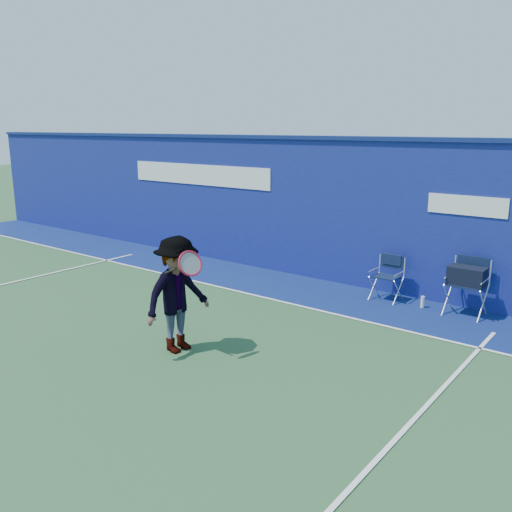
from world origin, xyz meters
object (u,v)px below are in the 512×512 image
Objects in this scene: directors_chair_right at (466,292)px; directors_chair_left at (387,286)px; water_bottle at (422,302)px; tennis_player at (178,294)px.

directors_chair_left is at bearing -178.58° from directors_chair_right.
directors_chair_left reaches higher than water_bottle.
directors_chair_left is 1.48m from directors_chair_right.
directors_chair_right is at bearing 1.42° from directors_chair_left.
directors_chair_right is 0.59× the size of tennis_player.
water_bottle is (-0.73, -0.08, -0.32)m from directors_chair_right.
tennis_player is (-2.17, -4.12, 0.76)m from water_bottle.
directors_chair_left is 3.84× the size of water_bottle.
tennis_player reaches higher than water_bottle.
tennis_player is at bearing -117.78° from water_bottle.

